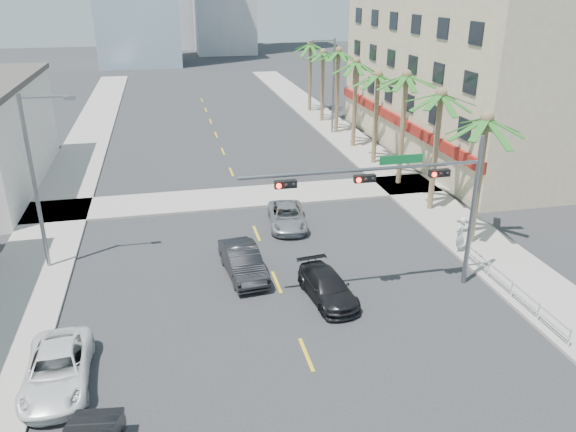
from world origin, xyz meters
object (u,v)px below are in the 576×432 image
object	(u,v)px
car_lane_center	(287,216)
traffic_signal_mast	(411,191)
pedestrian	(460,234)
car_parked_far	(57,369)
car_lane_left	(243,262)
car_lane_right	(328,287)

from	to	relation	value
car_lane_center	traffic_signal_mast	bearing A→B (deg)	-59.56
pedestrian	car_lane_center	bearing A→B (deg)	-66.49
pedestrian	car_parked_far	bearing A→B (deg)	-12.94
traffic_signal_mast	car_lane_center	xyz separation A→B (m)	(-3.78, 8.73, -4.43)
car_parked_far	car_lane_center	size ratio (longest dim) A/B	1.07
car_parked_far	pedestrian	bearing A→B (deg)	17.44
car_lane_left	pedestrian	size ratio (longest dim) A/B	2.32
traffic_signal_mast	car_lane_left	world-z (taller)	traffic_signal_mast
car_lane_center	car_lane_right	bearing A→B (deg)	-83.01
traffic_signal_mast	car_lane_right	bearing A→B (deg)	-179.67
traffic_signal_mast	car_parked_far	xyz separation A→B (m)	(-15.08, -3.76, -4.38)
car_parked_far	car_lane_left	world-z (taller)	car_lane_left
traffic_signal_mast	pedestrian	size ratio (longest dim) A/B	5.61
traffic_signal_mast	car_parked_far	size ratio (longest dim) A/B	2.28
car_lane_center	car_lane_right	size ratio (longest dim) A/B	1.05
traffic_signal_mast	car_lane_left	distance (m)	9.02
car_lane_right	car_lane_left	bearing A→B (deg)	131.20
traffic_signal_mast	car_lane_center	world-z (taller)	traffic_signal_mast
car_parked_far	car_lane_left	distance (m)	10.39
traffic_signal_mast	car_lane_left	xyz separation A→B (m)	(-7.28, 3.12, -4.30)
traffic_signal_mast	car_lane_right	world-z (taller)	traffic_signal_mast
traffic_signal_mast	car_lane_center	size ratio (longest dim) A/B	2.43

